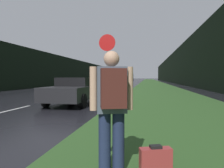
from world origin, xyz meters
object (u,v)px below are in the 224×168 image
Objects in this scene: hitchhiker_with_backpack at (112,105)px; car_passing_far at (123,82)px; suitcase at (156,161)px; stop_sign at (107,67)px; car_passing_near at (76,90)px; delivery_truck at (130,76)px.

car_passing_far is at bearing 79.48° from hitchhiker_with_backpack.
suitcase is at bearing -3.64° from hitchhiker_with_backpack.
car_passing_far is at bearing 95.35° from stop_sign.
suitcase is 8.23m from car_passing_near.
suitcase is 28.82m from car_passing_far.
car_passing_near is 81.90m from delivery_truck.
car_passing_near is at bearing -87.28° from delivery_truck.
car_passing_far is at bearing 80.71° from suitcase.
delivery_truck is at bearing 77.97° from suitcase.
suitcase is at bearing -85.03° from delivery_truck.
hitchhiker_with_backpack reaches higher than suitcase.
suitcase is (1.62, -4.53, -1.60)m from stop_sign.
car_passing_near is at bearing 101.07° from suitcase.
car_passing_near is 21.30m from car_passing_far.
stop_sign is 0.63× the size of car_passing_far.
stop_sign is 84.74m from delivery_truck.
hitchhiker_with_backpack is at bearing 176.36° from suitcase.
delivery_truck is at bearing 94.15° from stop_sign.
suitcase is 89.40m from delivery_truck.
hitchhiker_with_backpack is at bearing 96.49° from car_passing_far.
suitcase is 0.10× the size of car_passing_far.
stop_sign is 1.71× the size of hitchhiker_with_backpack.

